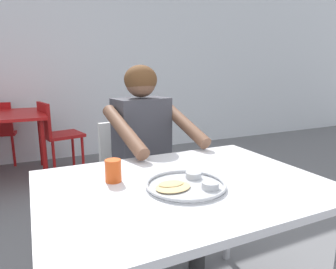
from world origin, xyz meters
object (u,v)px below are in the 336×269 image
Objects in this scene: chair_red_right at (56,132)px; thali_tray at (186,184)px; drinking_cup at (113,170)px; chair_foreground at (135,171)px; diner_foreground at (149,145)px; table_foreground at (183,199)px.

thali_tray is at bearing -83.92° from chair_red_right.
drinking_cup is 0.11× the size of chair_red_right.
chair_foreground is at bearing 65.21° from drinking_cup.
diner_foreground is at bearing -78.30° from chair_red_right.
drinking_cup is (-0.24, 0.19, 0.04)m from thali_tray.
thali_tray reaches higher than table_foreground.
drinking_cup is at bearing 152.78° from table_foreground.
thali_tray is at bearing -95.83° from chair_foreground.
thali_tray is at bearing -99.64° from diner_foreground.
drinking_cup is 0.86m from chair_foreground.
drinking_cup is 0.11× the size of chair_foreground.
diner_foreground reaches higher than chair_foreground.
diner_foreground is 1.97m from chair_red_right.
drinking_cup reaches higher than table_foreground.
chair_foreground is at bearing -77.64° from chair_red_right.
table_foreground is at bearing -27.22° from drinking_cup.
chair_foreground is 0.32m from diner_foreground.
thali_tray is 0.96m from chair_foreground.
thali_tray is 0.71m from diner_foreground.
diner_foreground is (0.12, 0.70, -0.01)m from thali_tray.
chair_foreground is (0.08, 0.87, -0.16)m from table_foreground.
drinking_cup is at bearing -125.31° from diner_foreground.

